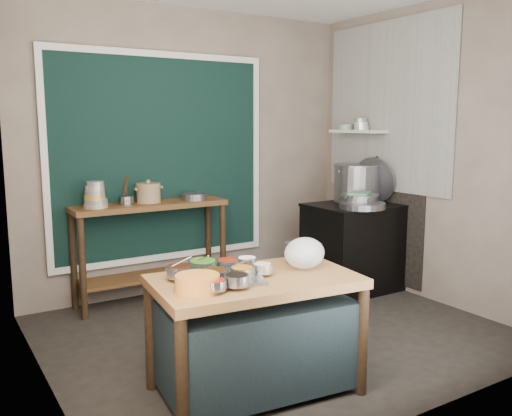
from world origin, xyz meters
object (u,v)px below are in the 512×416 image
utensil_cup (126,200)px  stock_pot (356,183)px  condiment_tray (221,279)px  back_counter (151,252)px  prep_table (255,335)px  steamer (360,200)px  yellow_basin (198,283)px  stove_block (354,248)px  ceramic_crock (148,194)px  saucepan (303,253)px

utensil_cup → stock_pot: stock_pot is taller
condiment_tray → back_counter: bearing=80.9°
prep_table → steamer: (1.92, 1.16, 0.57)m
steamer → stock_pot: bearing=53.1°
stock_pot → steamer: stock_pot is taller
condiment_tray → yellow_basin: 0.24m
stove_block → yellow_basin: (-2.43, -1.37, 0.37)m
stove_block → ceramic_crock: bearing=158.3°
condiment_tray → ceramic_crock: (0.32, 2.01, 0.27)m
yellow_basin → ceramic_crock: bearing=76.1°
saucepan → stock_pot: 2.15m
back_counter → saucepan: size_ratio=5.85×
stock_pot → back_counter: bearing=164.1°
saucepan → stock_pot: bearing=16.7°
yellow_basin → saucepan: (0.89, 0.20, 0.02)m
back_counter → condiment_tray: size_ratio=2.96×
stove_block → prep_table: bearing=-147.0°
yellow_basin → stove_block: bearing=29.5°
utensil_cup → steamer: size_ratio=0.36×
utensil_cup → steamer: (2.05, -0.87, -0.05)m
prep_table → steamer: steamer is taller
condiment_tray → stock_pot: size_ratio=1.00×
prep_table → utensil_cup: bearing=99.8°
yellow_basin → steamer: steamer is taller
steamer → utensil_cup: bearing=157.0°
prep_table → yellow_basin: size_ratio=4.98×
condiment_tray → yellow_basin: (-0.21, -0.12, 0.04)m
ceramic_crock → utensil_cup: bearing=-172.9°
ceramic_crock → stock_pot: (2.04, -0.61, 0.04)m
ceramic_crock → stock_pot: size_ratio=0.49×
condiment_tray → yellow_basin: yellow_basin is taller
prep_table → stock_pot: size_ratio=2.54×
stove_block → ceramic_crock: 2.13m
condiment_tray → prep_table: bearing=-11.3°
stove_block → condiment_tray: bearing=-150.4°
back_counter → ceramic_crock: 0.56m
stove_block → saucepan: size_ratio=3.63×
stove_block → back_counter: bearing=159.0°
back_counter → utensil_cup: (-0.23, -0.00, 0.52)m
utensil_cup → ceramic_crock: 0.23m
saucepan → utensil_cup: 2.00m
ceramic_crock → condiment_tray: bearing=-98.9°
saucepan → ceramic_crock: (-0.36, 1.93, 0.21)m
steamer → condiment_tray: bearing=-152.4°
back_counter → utensil_cup: utensil_cup is taller
back_counter → utensil_cup: bearing=-179.7°
condiment_tray → saucepan: size_ratio=1.97×
yellow_basin → steamer: 2.66m
prep_table → back_counter: 2.03m
ceramic_crock → stock_pot: bearing=-16.6°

